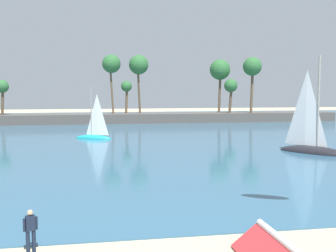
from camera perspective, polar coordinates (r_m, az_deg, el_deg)
sea at (r=67.08m, az=-8.18°, el=-0.30°), size 220.00×101.16×0.06m
palm_headland at (r=77.70m, az=-6.28°, el=2.54°), size 90.37×6.37×13.04m
folded_kite at (r=15.47m, az=15.22°, el=-15.83°), size 2.32×3.52×1.05m
person_at_waterline at (r=16.70m, az=-18.77°, el=-13.63°), size 0.51×0.32×1.67m
sailboat_near_shore at (r=52.48m, az=-10.37°, el=-1.06°), size 5.05×3.39×7.08m
sailboat_mid_bay at (r=42.20m, az=19.61°, el=-2.35°), size 5.87×6.86×10.14m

